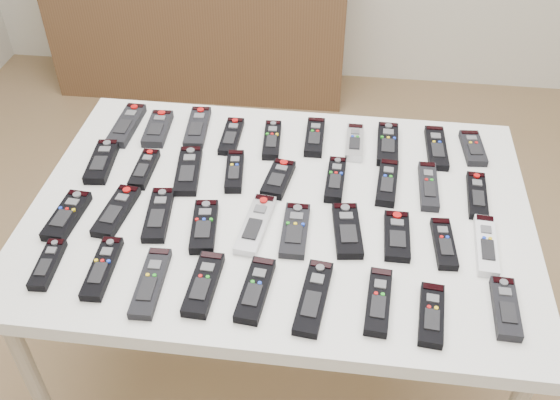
# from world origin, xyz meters

# --- Properties ---
(ground) EXTENTS (4.00, 4.00, 0.00)m
(ground) POSITION_xyz_m (0.00, 0.00, 0.00)
(ground) COLOR olive
(ground) RESTS_ON ground
(table) EXTENTS (1.25, 0.88, 0.78)m
(table) POSITION_xyz_m (-0.09, -0.07, 0.72)
(table) COLOR white
(table) RESTS_ON ground
(sideboard) EXTENTS (1.54, 0.41, 0.77)m
(sideboard) POSITION_xyz_m (-0.76, 1.78, 0.38)
(sideboard) COLOR #513520
(sideboard) RESTS_ON ground
(remote_0) EXTENTS (0.06, 0.20, 0.02)m
(remote_0) POSITION_xyz_m (-0.58, 0.21, 0.79)
(remote_0) COLOR black
(remote_0) RESTS_ON table
(remote_1) EXTENTS (0.07, 0.17, 0.02)m
(remote_1) POSITION_xyz_m (-0.48, 0.21, 0.79)
(remote_1) COLOR black
(remote_1) RESTS_ON table
(remote_2) EXTENTS (0.07, 0.19, 0.02)m
(remote_2) POSITION_xyz_m (-0.37, 0.23, 0.79)
(remote_2) COLOR black
(remote_2) RESTS_ON table
(remote_3) EXTENTS (0.05, 0.17, 0.02)m
(remote_3) POSITION_xyz_m (-0.27, 0.20, 0.79)
(remote_3) COLOR black
(remote_3) RESTS_ON table
(remote_4) EXTENTS (0.06, 0.17, 0.02)m
(remote_4) POSITION_xyz_m (-0.15, 0.20, 0.79)
(remote_4) COLOR black
(remote_4) RESTS_ON table
(remote_5) EXTENTS (0.05, 0.17, 0.02)m
(remote_5) POSITION_xyz_m (-0.03, 0.22, 0.79)
(remote_5) COLOR black
(remote_5) RESTS_ON table
(remote_6) EXTENTS (0.05, 0.16, 0.02)m
(remote_6) POSITION_xyz_m (0.09, 0.21, 0.79)
(remote_6) COLOR #B7B7BC
(remote_6) RESTS_ON table
(remote_7) EXTENTS (0.06, 0.19, 0.02)m
(remote_7) POSITION_xyz_m (0.18, 0.22, 0.79)
(remote_7) COLOR black
(remote_7) RESTS_ON table
(remote_8) EXTENTS (0.06, 0.19, 0.02)m
(remote_8) POSITION_xyz_m (0.31, 0.22, 0.79)
(remote_8) COLOR black
(remote_8) RESTS_ON table
(remote_9) EXTENTS (0.07, 0.15, 0.02)m
(remote_9) POSITION_xyz_m (0.41, 0.23, 0.79)
(remote_9) COLOR black
(remote_9) RESTS_ON table
(remote_10) EXTENTS (0.07, 0.18, 0.02)m
(remote_10) POSITION_xyz_m (-0.59, 0.04, 0.79)
(remote_10) COLOR black
(remote_10) RESTS_ON table
(remote_11) EXTENTS (0.05, 0.15, 0.02)m
(remote_11) POSITION_xyz_m (-0.47, 0.02, 0.79)
(remote_11) COLOR black
(remote_11) RESTS_ON table
(remote_12) EXTENTS (0.09, 0.20, 0.02)m
(remote_12) POSITION_xyz_m (-0.35, 0.03, 0.79)
(remote_12) COLOR black
(remote_12) RESTS_ON table
(remote_13) EXTENTS (0.06, 0.16, 0.02)m
(remote_13) POSITION_xyz_m (-0.23, 0.04, 0.79)
(remote_13) COLOR black
(remote_13) RESTS_ON table
(remote_14) EXTENTS (0.08, 0.15, 0.02)m
(remote_14) POSITION_xyz_m (-0.11, 0.02, 0.79)
(remote_14) COLOR black
(remote_14) RESTS_ON table
(remote_15) EXTENTS (0.05, 0.17, 0.02)m
(remote_15) POSITION_xyz_m (0.04, 0.04, 0.79)
(remote_15) COLOR black
(remote_15) RESTS_ON table
(remote_16) EXTENTS (0.06, 0.18, 0.02)m
(remote_16) POSITION_xyz_m (0.18, 0.04, 0.79)
(remote_16) COLOR black
(remote_16) RESTS_ON table
(remote_17) EXTENTS (0.05, 0.18, 0.02)m
(remote_17) POSITION_xyz_m (0.28, 0.04, 0.79)
(remote_17) COLOR black
(remote_17) RESTS_ON table
(remote_18) EXTENTS (0.06, 0.18, 0.02)m
(remote_18) POSITION_xyz_m (0.40, 0.02, 0.79)
(remote_18) COLOR black
(remote_18) RESTS_ON table
(remote_19) EXTENTS (0.07, 0.17, 0.02)m
(remote_19) POSITION_xyz_m (-0.60, -0.19, 0.79)
(remote_19) COLOR black
(remote_19) RESTS_ON table
(remote_20) EXTENTS (0.07, 0.18, 0.02)m
(remote_20) POSITION_xyz_m (-0.49, -0.15, 0.79)
(remote_20) COLOR black
(remote_20) RESTS_ON table
(remote_21) EXTENTS (0.08, 0.19, 0.02)m
(remote_21) POSITION_xyz_m (-0.38, -0.15, 0.79)
(remote_21) COLOR black
(remote_21) RESTS_ON table
(remote_22) EXTENTS (0.08, 0.18, 0.02)m
(remote_22) POSITION_xyz_m (-0.26, -0.18, 0.79)
(remote_22) COLOR black
(remote_22) RESTS_ON table
(remote_23) EXTENTS (0.08, 0.21, 0.02)m
(remote_23) POSITION_xyz_m (-0.14, -0.16, 0.79)
(remote_23) COLOR #B7B7BC
(remote_23) RESTS_ON table
(remote_24) EXTENTS (0.06, 0.18, 0.02)m
(remote_24) POSITION_xyz_m (-0.04, -0.16, 0.79)
(remote_24) COLOR black
(remote_24) RESTS_ON table
(remote_25) EXTENTS (0.08, 0.18, 0.02)m
(remote_25) POSITION_xyz_m (0.08, -0.15, 0.79)
(remote_25) COLOR black
(remote_25) RESTS_ON table
(remote_26) EXTENTS (0.06, 0.16, 0.02)m
(remote_26) POSITION_xyz_m (0.20, -0.15, 0.79)
(remote_26) COLOR black
(remote_26) RESTS_ON table
(remote_27) EXTENTS (0.06, 0.16, 0.02)m
(remote_27) POSITION_xyz_m (0.31, -0.17, 0.79)
(remote_27) COLOR black
(remote_27) RESTS_ON table
(remote_28) EXTENTS (0.06, 0.19, 0.02)m
(remote_28) POSITION_xyz_m (0.40, -0.16, 0.79)
(remote_28) COLOR silver
(remote_28) RESTS_ON table
(remote_29) EXTENTS (0.05, 0.15, 0.02)m
(remote_29) POSITION_xyz_m (-0.58, -0.35, 0.79)
(remote_29) COLOR black
(remote_29) RESTS_ON table
(remote_30) EXTENTS (0.05, 0.18, 0.02)m
(remote_30) POSITION_xyz_m (-0.46, -0.34, 0.79)
(remote_30) COLOR black
(remote_30) RESTS_ON table
(remote_31) EXTENTS (0.06, 0.20, 0.02)m
(remote_31) POSITION_xyz_m (-0.34, -0.37, 0.79)
(remote_31) COLOR black
(remote_31) RESTS_ON table
(remote_32) EXTENTS (0.06, 0.18, 0.02)m
(remote_32) POSITION_xyz_m (-0.22, -0.36, 0.79)
(remote_32) COLOR black
(remote_32) RESTS_ON table
(remote_33) EXTENTS (0.07, 0.18, 0.02)m
(remote_33) POSITION_xyz_m (-0.11, -0.36, 0.79)
(remote_33) COLOR black
(remote_33) RESTS_ON table
(remote_34) EXTENTS (0.07, 0.21, 0.02)m
(remote_34) POSITION_xyz_m (0.02, -0.37, 0.79)
(remote_34) COLOR black
(remote_34) RESTS_ON table
(remote_35) EXTENTS (0.06, 0.18, 0.02)m
(remote_35) POSITION_xyz_m (0.16, -0.36, 0.79)
(remote_35) COLOR black
(remote_35) RESTS_ON table
(remote_36) EXTENTS (0.06, 0.16, 0.02)m
(remote_36) POSITION_xyz_m (0.27, -0.38, 0.79)
(remote_36) COLOR black
(remote_36) RESTS_ON table
(remote_37) EXTENTS (0.05, 0.16, 0.02)m
(remote_37) POSITION_xyz_m (0.42, -0.35, 0.79)
(remote_37) COLOR black
(remote_37) RESTS_ON table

